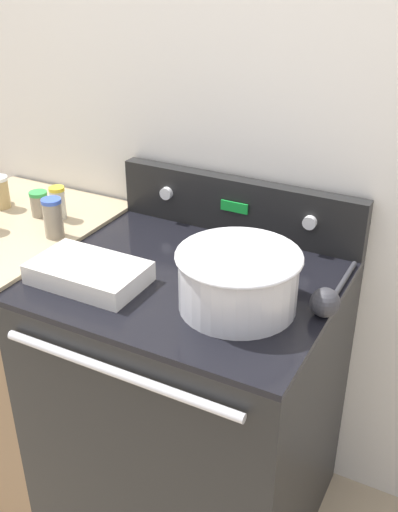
% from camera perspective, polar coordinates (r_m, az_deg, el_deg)
% --- Properties ---
extents(kitchen_wall, '(8.00, 0.05, 2.50)m').
position_cam_1_polar(kitchen_wall, '(1.84, 4.83, 12.73)').
color(kitchen_wall, silver).
rests_on(kitchen_wall, ground_plane).
extents(stove_range, '(0.80, 0.72, 0.91)m').
position_cam_1_polar(stove_range, '(1.92, -0.79, -13.71)').
color(stove_range, black).
rests_on(stove_range, ground_plane).
extents(control_panel, '(0.80, 0.07, 0.18)m').
position_cam_1_polar(control_panel, '(1.87, 3.78, 4.77)').
color(control_panel, black).
rests_on(control_panel, stove_range).
extents(side_counter, '(0.57, 0.69, 0.92)m').
position_cam_1_polar(side_counter, '(2.26, -16.39, -7.64)').
color(side_counter, '#896B4C').
rests_on(side_counter, ground_plane).
extents(mixing_bowl, '(0.32, 0.32, 0.15)m').
position_cam_1_polar(mixing_bowl, '(1.48, 3.76, -2.04)').
color(mixing_bowl, silver).
rests_on(mixing_bowl, stove_range).
extents(casserole_dish, '(0.31, 0.19, 0.06)m').
position_cam_1_polar(casserole_dish, '(1.64, -10.46, -1.46)').
color(casserole_dish, silver).
rests_on(casserole_dish, stove_range).
extents(ladle, '(0.08, 0.33, 0.08)m').
position_cam_1_polar(ladle, '(1.52, 12.09, -4.17)').
color(ladle, '#333338').
rests_on(ladle, stove_range).
extents(spice_jar_blue_cap, '(0.06, 0.06, 0.12)m').
position_cam_1_polar(spice_jar_blue_cap, '(1.88, -13.72, 3.56)').
color(spice_jar_blue_cap, gray).
rests_on(spice_jar_blue_cap, side_counter).
extents(spice_jar_yellow_cap, '(0.05, 0.05, 0.11)m').
position_cam_1_polar(spice_jar_yellow_cap, '(2.00, -13.27, 4.97)').
color(spice_jar_yellow_cap, beige).
rests_on(spice_jar_yellow_cap, side_counter).
extents(spice_jar_green_cap, '(0.06, 0.06, 0.08)m').
position_cam_1_polar(spice_jar_green_cap, '(2.05, -14.97, 4.86)').
color(spice_jar_green_cap, gray).
rests_on(spice_jar_green_cap, side_counter).
extents(spice_jar_white_cap, '(0.06, 0.06, 0.11)m').
position_cam_1_polar(spice_jar_white_cap, '(2.14, -18.43, 5.80)').
color(spice_jar_white_cap, tan).
rests_on(spice_jar_white_cap, side_counter).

